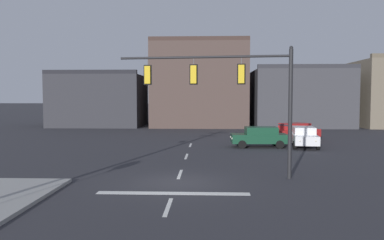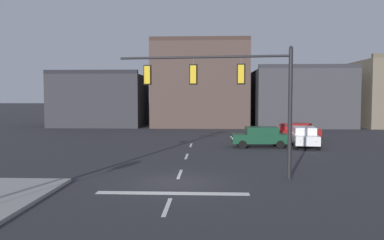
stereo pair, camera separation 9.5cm
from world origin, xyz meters
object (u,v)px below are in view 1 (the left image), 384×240
Objects in this scene: signal_mast_near_side at (231,86)px; car_lot_middle at (260,136)px; car_lot_farside at (296,131)px; car_lot_nearside at (304,136)px.

car_lot_middle is (2.96, 11.53, -3.71)m from signal_mast_near_side.
car_lot_farside is at bearing 49.61° from car_lot_middle.
signal_mast_near_side reaches higher than car_lot_farside.
signal_mast_near_side is 12.47m from car_lot_middle.
car_lot_farside is at bearing 67.10° from signal_mast_near_side.
car_lot_middle is at bearing 75.59° from signal_mast_near_side.
car_lot_nearside and car_lot_middle have the same top height.
car_lot_middle and car_lot_farside have the same top height.
signal_mast_near_side is at bearing -112.90° from car_lot_farside.
car_lot_middle is (-3.49, -0.19, 0.00)m from car_lot_nearside.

